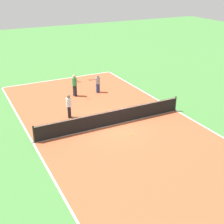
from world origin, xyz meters
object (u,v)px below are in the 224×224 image
tennis_ball_left_sideline (131,135)px  tennis_ball_right_alley (80,124)px  tennis_ball_midcourt (27,98)px  player_far_white (69,105)px  tennis_ball_far_baseline (53,137)px  player_far_green (75,84)px  player_baseline_gray (98,82)px  tennis_net (112,117)px

tennis_ball_left_sideline → tennis_ball_right_alley: size_ratio=1.00×
tennis_ball_midcourt → tennis_ball_right_alley: 6.30m
player_far_white → tennis_ball_far_baseline: bearing=-27.1°
player_far_white → tennis_ball_midcourt: bearing=-147.5°
player_far_green → tennis_ball_far_baseline: player_far_green is taller
tennis_ball_far_baseline → tennis_ball_right_alley: bearing=-156.0°
player_baseline_gray → tennis_ball_left_sideline: bearing=83.5°
tennis_ball_left_sideline → player_far_white: bearing=-60.0°
player_far_green → player_far_white: bearing=-42.4°
player_far_green → player_baseline_gray: bearing=72.4°
tennis_ball_midcourt → tennis_net: bearing=117.9°
tennis_net → tennis_ball_far_baseline: size_ratio=143.83×
tennis_ball_right_alley → tennis_net: bearing=151.7°
player_far_green → tennis_ball_right_alley: 5.11m
player_far_white → tennis_ball_midcourt: (1.72, -4.70, -0.87)m
player_far_green → tennis_ball_right_alley: size_ratio=24.90×
tennis_ball_far_baseline → player_baseline_gray: bearing=-133.9°
player_baseline_gray → tennis_ball_far_baseline: bearing=49.7°
player_baseline_gray → tennis_ball_left_sideline: player_baseline_gray is taller
player_baseline_gray → tennis_ball_right_alley: bearing=57.9°
tennis_ball_midcourt → player_far_green: bearing=160.6°
player_baseline_gray → player_far_green: player_far_green is taller
player_far_white → player_far_green: size_ratio=0.94×
player_baseline_gray → player_far_green: bearing=2.2°
player_far_white → player_far_green: bearing=166.2°
tennis_ball_far_baseline → tennis_net: bearing=179.3°
tennis_net → tennis_ball_left_sideline: (-0.33, 1.72, -0.49)m
player_far_white → tennis_ball_left_sideline: player_far_white is taller
player_far_white → tennis_ball_far_baseline: player_far_white is taller
player_baseline_gray → tennis_ball_left_sideline: size_ratio=21.08×
tennis_net → player_baseline_gray: bearing=-106.2°
tennis_ball_right_alley → player_baseline_gray: bearing=-125.7°
player_far_white → tennis_ball_far_baseline: 2.99m
player_far_white → tennis_ball_right_alley: size_ratio=23.39×
tennis_net → tennis_ball_right_alley: 2.06m
player_far_green → tennis_ball_left_sideline: player_far_green is taller
tennis_ball_midcourt → tennis_ball_far_baseline: bearing=89.1°
player_far_green → tennis_ball_far_baseline: (3.54, 5.69, -0.94)m
tennis_ball_right_alley → tennis_ball_far_baseline: same height
player_baseline_gray → player_far_white: bearing=47.2°
player_far_white → tennis_ball_left_sideline: 4.66m
tennis_ball_right_alley → tennis_ball_midcourt: bearing=-72.2°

